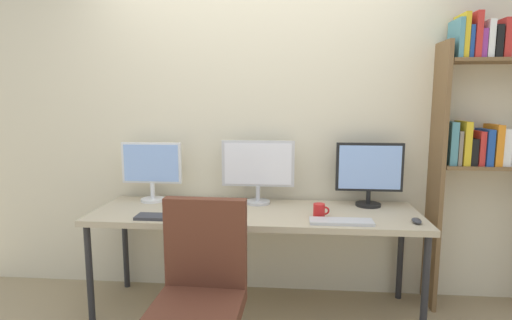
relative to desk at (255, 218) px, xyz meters
The scene contains 12 objects.
wall_back 0.74m from the desk, 90.00° to the left, with size 4.65×0.10×2.60m.
desk is the anchor object (origin of this frame).
bookshelf 1.72m from the desk, ahead, with size 0.83×0.28×2.08m.
office_chair 0.88m from the desk, 104.64° to the right, with size 0.52×0.52×0.99m.
monitor_left 0.89m from the desk, 165.20° to the left, with size 0.45×0.18×0.45m.
monitor_center 0.38m from the desk, 90.00° to the left, with size 0.53×0.18×0.47m.
monitor_right 0.88m from the desk, 14.81° to the left, with size 0.47×0.18×0.46m.
keyboard_left 0.61m from the desk, 157.67° to the right, with size 0.39×0.13×0.02m, color #38383D.
keyboard_right 0.61m from the desk, 22.33° to the right, with size 0.39×0.13×0.02m, color silver.
mouse_left_side 1.05m from the desk, 10.45° to the right, with size 0.06×0.10×0.03m, color #38383D.
mouse_right_side 0.23m from the desk, 122.34° to the right, with size 0.06×0.10×0.03m, color silver.
coffee_mug 0.46m from the desk, 14.36° to the right, with size 0.11×0.08×0.09m.
Camera 1 is at (0.25, -2.12, 1.50)m, focal length 28.51 mm.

